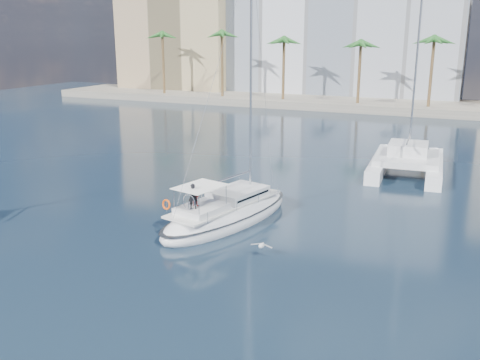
% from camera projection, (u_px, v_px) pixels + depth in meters
% --- Properties ---
extents(ground, '(160.00, 160.00, 0.00)m').
position_uv_depth(ground, '(230.00, 248.00, 29.27)').
color(ground, black).
rests_on(ground, ground).
extents(quay, '(120.00, 14.00, 1.20)m').
position_uv_depth(quay, '(395.00, 106.00, 82.90)').
color(quay, gray).
rests_on(quay, ground).
extents(building_modern, '(42.00, 16.00, 28.00)m').
position_uv_depth(building_modern, '(342.00, 18.00, 94.63)').
color(building_modern, silver).
rests_on(building_modern, ground).
extents(building_tan_left, '(22.00, 14.00, 22.00)m').
position_uv_depth(building_tan_left, '(183.00, 36.00, 103.62)').
color(building_tan_left, tan).
rests_on(building_tan_left, ground).
extents(palm_left, '(3.60, 3.60, 12.30)m').
position_uv_depth(palm_left, '(189.00, 40.00, 90.10)').
color(palm_left, brown).
rests_on(palm_left, ground).
extents(palm_centre, '(3.60, 3.60, 12.30)m').
position_uv_depth(palm_centre, '(397.00, 42.00, 76.82)').
color(palm_centre, brown).
rests_on(palm_centre, ground).
extents(main_sloop, '(6.22, 11.91, 16.89)m').
position_uv_depth(main_sloop, '(227.00, 214.00, 33.30)').
color(main_sloop, white).
rests_on(main_sloop, ground).
extents(catamaran, '(6.37, 11.68, 16.64)m').
position_uv_depth(catamaran, '(407.00, 159.00, 45.08)').
color(catamaran, white).
rests_on(catamaran, ground).
extents(seagull, '(1.20, 0.52, 0.22)m').
position_uv_depth(seagull, '(262.00, 245.00, 27.90)').
color(seagull, silver).
rests_on(seagull, ground).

